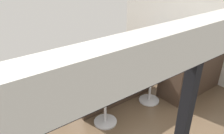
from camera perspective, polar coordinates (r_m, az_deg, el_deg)
ground_plane at (r=4.80m, az=-0.04°, el=-9.53°), size 6.88×6.88×0.00m
interior_partition_left at (r=6.05m, az=20.83°, el=10.30°), size 0.15×5.21×2.61m
sink_cabinet at (r=5.74m, az=22.88°, el=0.00°), size 2.57×0.60×1.19m
oven_range at (r=6.61m, az=10.96°, el=4.94°), size 0.60×0.61×0.88m
kitchen_island at (r=4.80m, az=-0.70°, el=-2.95°), size 1.88×1.00×0.92m
stool_by_window at (r=4.79m, az=9.92°, el=-5.71°), size 0.44×0.44×0.64m
stool_middle at (r=4.14m, az=-1.79°, el=-11.06°), size 0.44×0.44×0.64m
cutting_board at (r=4.59m, az=-0.53°, el=2.09°), size 0.36×0.24×0.02m
apple_green at (r=4.53m, az=-0.43°, el=2.39°), size 0.07×0.07×0.07m
apple_yellow at (r=4.57m, az=-1.41°, el=2.77°), size 0.09×0.09×0.09m
water_bottle at (r=4.26m, az=-5.67°, el=1.63°), size 0.06×0.06×0.31m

